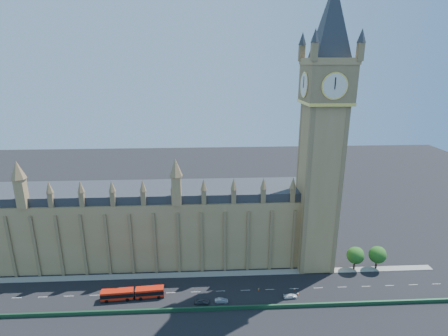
{
  "coord_description": "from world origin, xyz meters",
  "views": [
    {
      "loc": [
        -0.0,
        -96.15,
        70.55
      ],
      "look_at": [
        5.6,
        10.0,
        38.45
      ],
      "focal_mm": 28.0,
      "sensor_mm": 36.0,
      "label": 1
    }
  ],
  "objects_px": {
    "car_grey": "(202,302)",
    "car_white": "(290,296)",
    "car_silver": "(222,301)",
    "red_bus": "(133,294)"
  },
  "relations": [
    {
      "from": "red_bus",
      "to": "car_grey",
      "type": "relative_size",
      "value": 4.4
    },
    {
      "from": "car_grey",
      "to": "car_silver",
      "type": "height_order",
      "value": "car_grey"
    },
    {
      "from": "car_grey",
      "to": "car_silver",
      "type": "relative_size",
      "value": 1.08
    },
    {
      "from": "car_silver",
      "to": "red_bus",
      "type": "bearing_deg",
      "value": 85.34
    },
    {
      "from": "car_grey",
      "to": "car_white",
      "type": "bearing_deg",
      "value": -81.92
    },
    {
      "from": "car_grey",
      "to": "car_silver",
      "type": "xyz_separation_m",
      "value": [
        6.02,
        0.26,
        -0.08
      ]
    },
    {
      "from": "car_grey",
      "to": "car_white",
      "type": "distance_m",
      "value": 27.68
    },
    {
      "from": "car_grey",
      "to": "car_silver",
      "type": "bearing_deg",
      "value": -82.1
    },
    {
      "from": "red_bus",
      "to": "car_white",
      "type": "relative_size",
      "value": 4.44
    },
    {
      "from": "red_bus",
      "to": "car_white",
      "type": "distance_m",
      "value": 49.23
    }
  ]
}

